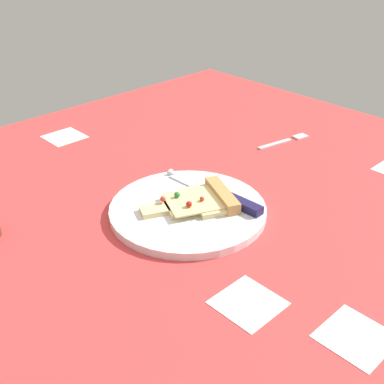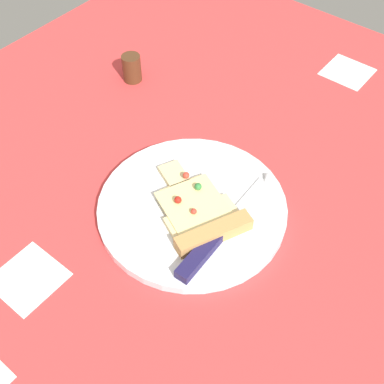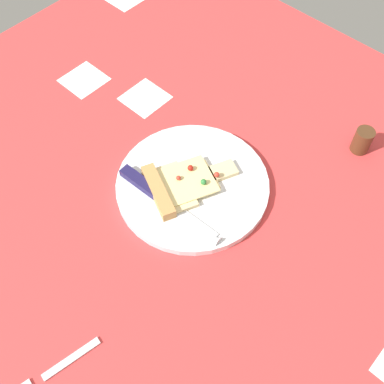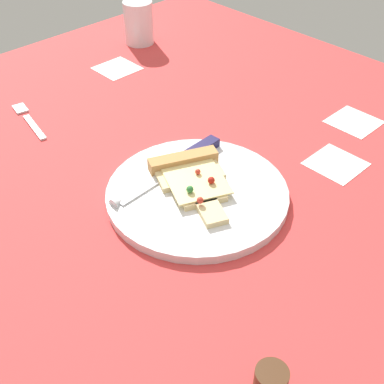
{
  "view_description": "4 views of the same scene",
  "coord_description": "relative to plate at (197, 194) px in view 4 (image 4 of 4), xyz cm",
  "views": [
    {
      "loc": [
        58.34,
        -61.58,
        50.91
      ],
      "look_at": [
        -0.4,
        -5.51,
        4.43
      ],
      "focal_mm": 46.74,
      "sensor_mm": 36.0,
      "label": 1
    },
    {
      "loc": [
        37.61,
        24.29,
        62.92
      ],
      "look_at": [
        -1.36,
        -7.04,
        3.49
      ],
      "focal_mm": 46.9,
      "sensor_mm": 36.0,
      "label": 2
    },
    {
      "loc": [
        -36.44,
        32.53,
        77.79
      ],
      "look_at": [
        -3.27,
        -3.39,
        4.39
      ],
      "focal_mm": 44.85,
      "sensor_mm": 36.0,
      "label": 3
    },
    {
      "loc": [
        -46.03,
        -52.23,
        54.8
      ],
      "look_at": [
        -3.16,
        -7.81,
        3.47
      ],
      "focal_mm": 48.1,
      "sensor_mm": 36.0,
      "label": 4
    }
  ],
  "objects": [
    {
      "name": "pizza_slice",
      "position": [
        1.06,
        2.35,
        1.56
      ],
      "size": [
        14.73,
        19.07,
        2.45
      ],
      "rotation": [
        0.0,
        0.0,
        2.72
      ],
      "color": "beige",
      "rests_on": "plate"
    },
    {
      "name": "plate",
      "position": [
        0.0,
        0.0,
        0.0
      ],
      "size": [
        29.82,
        29.82,
        1.54
      ],
      "primitive_type": "cylinder",
      "color": "silver",
      "rests_on": "ground_plane"
    },
    {
      "name": "knife",
      "position": [
        2.13,
        6.81,
        1.37
      ],
      "size": [
        24.07,
        3.17,
        2.45
      ],
      "rotation": [
        0.0,
        0.0,
        1.62
      ],
      "color": "silver",
      "rests_on": "plate"
    },
    {
      "name": "fork",
      "position": [
        -7.57,
        40.68,
        -0.37
      ],
      "size": [
        4.68,
        15.36,
        0.8
      ],
      "rotation": [
        0.0,
        0.0,
        6.09
      ],
      "color": "silver",
      "rests_on": "ground_plane"
    },
    {
      "name": "ground_plane",
      "position": [
        0.64,
        6.4,
        -2.27
      ],
      "size": [
        132.68,
        132.68,
        3.0
      ],
      "color": "#D13838",
      "rests_on": "ground"
    },
    {
      "name": "drinking_glass",
      "position": [
        32.55,
        54.26,
        4.46
      ],
      "size": [
        7.33,
        7.33,
        10.46
      ],
      "primitive_type": "cylinder",
      "color": "white",
      "rests_on": "ground_plane"
    }
  ]
}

